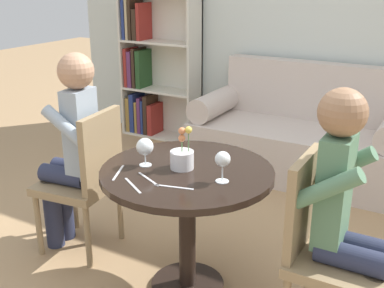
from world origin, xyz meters
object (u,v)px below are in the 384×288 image
object	(u,v)px
person_right	(350,219)
chair_right	(325,245)
chair_left	(87,176)
flower_vase	(182,157)
person_left	(72,148)
wine_glass_right	(223,160)
wine_glass_left	(145,147)
bookshelf_left	(152,71)
couch	(298,138)

from	to	relation	value
person_right	chair_right	bearing A→B (deg)	90.12
chair_left	flower_vase	distance (m)	0.75
chair_left	chair_right	bearing A→B (deg)	81.07
chair_right	person_left	world-z (taller)	person_left
wine_glass_right	flower_vase	world-z (taller)	flower_vase
chair_left	wine_glass_left	xyz separation A→B (m)	(0.51, -0.11, 0.31)
chair_right	person_right	world-z (taller)	person_right
chair_right	person_right	xyz separation A→B (m)	(0.09, 0.00, 0.15)
chair_left	wine_glass_left	distance (m)	0.61
chair_left	person_left	distance (m)	0.19
bookshelf_left	flower_vase	xyz separation A→B (m)	(1.64, -2.15, 0.08)
wine_glass_left	wine_glass_right	distance (m)	0.44
couch	person_right	size ratio (longest dim) A/B	1.44
flower_vase	wine_glass_left	bearing A→B (deg)	-162.02
bookshelf_left	person_right	world-z (taller)	bookshelf_left
bookshelf_left	person_left	size ratio (longest dim) A/B	1.21
couch	person_right	distance (m)	2.10
chair_left	person_right	distance (m)	1.55
bookshelf_left	person_left	xyz separation A→B (m)	(0.85, -2.12, -0.03)
couch	person_right	xyz separation A→B (m)	(0.81, -1.90, 0.34)
chair_left	person_right	world-z (taller)	person_right
chair_right	wine_glass_right	world-z (taller)	chair_right
chair_right	bookshelf_left	bearing A→B (deg)	47.60
couch	wine_glass_left	size ratio (longest dim) A/B	11.87
person_left	wine_glass_right	world-z (taller)	person_left
person_right	wine_glass_left	world-z (taller)	person_right
person_right	wine_glass_left	size ratio (longest dim) A/B	8.26
person_right	bookshelf_left	bearing A→B (deg)	48.66
couch	wine_glass_right	xyz separation A→B (m)	(0.22, -1.93, 0.50)
wine_glass_right	bookshelf_left	bearing A→B (deg)	130.64
couch	person_right	bearing A→B (deg)	-66.84
person_left	wine_glass_right	xyz separation A→B (m)	(1.03, -0.08, 0.15)
wine_glass_left	chair_right	bearing A→B (deg)	2.57
chair_right	chair_left	bearing A→B (deg)	87.16
person_left	person_right	world-z (taller)	person_left
chair_left	chair_right	world-z (taller)	same
chair_right	wine_glass_left	xyz separation A→B (m)	(-0.94, -0.04, 0.31)
chair_left	person_left	world-z (taller)	person_left
person_right	wine_glass_right	size ratio (longest dim) A/B	7.95
bookshelf_left	person_right	bearing A→B (deg)	-41.15
chair_left	person_right	size ratio (longest dim) A/B	0.74
couch	person_left	distance (m)	2.05
bookshelf_left	wine_glass_right	bearing A→B (deg)	-49.36
couch	person_left	xyz separation A→B (m)	(-0.81, -1.85, 0.35)
bookshelf_left	chair_right	world-z (taller)	bookshelf_left
person_right	flower_vase	world-z (taller)	person_right
person_right	wine_glass_right	bearing A→B (deg)	92.88
couch	wine_glass_left	distance (m)	2.02
chair_right	person_right	distance (m)	0.18
person_right	wine_glass_left	xyz separation A→B (m)	(-1.03, -0.04, 0.16)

